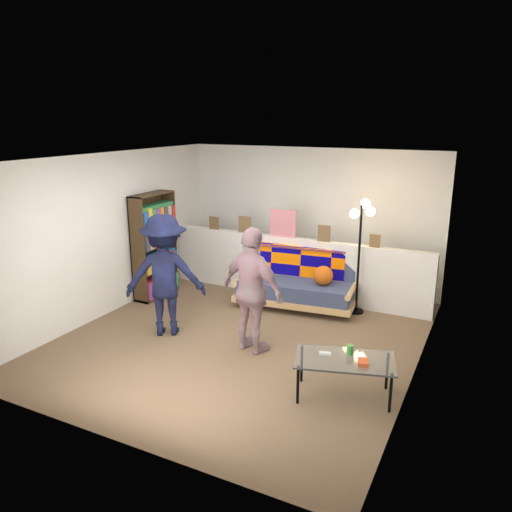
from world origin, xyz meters
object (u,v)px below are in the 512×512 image
Objects in this scene: futon_sofa at (298,283)px; person_right at (253,291)px; person_left at (165,275)px; floor_lamp at (361,234)px; coffee_table at (345,361)px; bookshelf at (154,249)px.

person_right is at bearing -87.48° from futon_sofa.
person_left is 1.03× the size of person_right.
person_right reaches higher than futon_sofa.
person_left is at bearing -138.26° from floor_lamp.
person_left reaches higher than coffee_table.
person_right is (-1.36, 0.53, 0.40)m from coffee_table.
person_left is (1.06, -1.15, 0.03)m from bookshelf.
person_left reaches higher than person_right.
person_right is (-0.84, -1.89, -0.42)m from floor_lamp.
futon_sofa is at bearing 15.08° from bookshelf.
person_left is (-2.67, 0.50, 0.43)m from coffee_table.
floor_lamp reaches higher than person_left.
futon_sofa is 1.27m from floor_lamp.
floor_lamp reaches higher than bookshelf.
bookshelf is 1.57m from person_left.
coffee_table is 1.52m from person_right.
floor_lamp reaches higher than person_right.
person_right reaches higher than coffee_table.
person_right is at bearing 151.38° from person_left.
futon_sofa is at bearing -170.79° from floor_lamp.
coffee_table is at bearing 175.15° from person_right.
person_left is at bearing 17.94° from person_right.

